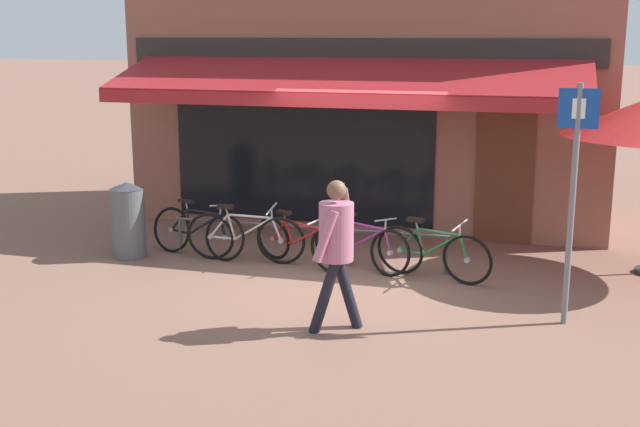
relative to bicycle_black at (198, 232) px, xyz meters
name	(u,v)px	position (x,y,z in m)	size (l,w,h in m)	color
ground_plane	(340,280)	(2.37, -0.62, -0.37)	(160.00, 160.00, 0.00)	brown
shop_front	(374,75)	(1.92, 3.53, 2.18)	(8.18, 4.68, 5.12)	#8E5647
bike_rack_rail	(307,232)	(1.71, 0.03, 0.11)	(4.14, 0.04, 0.57)	#47494F
bicycle_black	(198,232)	(0.00, 0.00, 0.00)	(1.69, 0.54, 0.86)	black
bicycle_silver	(245,237)	(0.82, -0.15, 0.02)	(1.81, 0.52, 0.89)	black
bicycle_red	(300,242)	(1.64, -0.11, -0.02)	(1.61, 0.88, 0.81)	black
bicycle_purple	(360,245)	(2.53, -0.03, -0.01)	(1.58, 0.76, 0.82)	black
bicycle_green	(433,253)	(3.58, -0.24, 0.01)	(1.66, 0.68, 0.86)	black
pedestrian_adult	(336,240)	(2.80, -2.44, 0.69)	(0.58, 0.70, 1.74)	black
litter_bin	(128,220)	(-0.96, -0.34, 0.20)	(0.51, 0.51, 1.14)	#515459
parking_sign	(574,181)	(5.30, -1.52, 1.31)	(0.44, 0.07, 2.77)	slate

